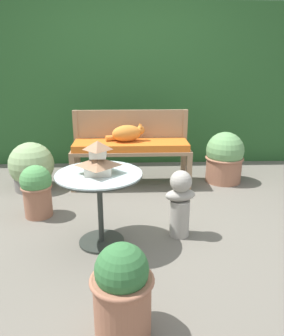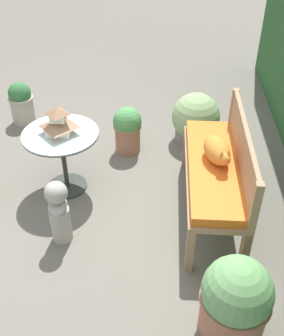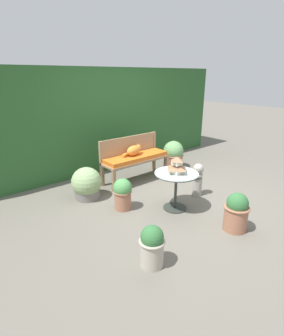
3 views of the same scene
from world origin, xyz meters
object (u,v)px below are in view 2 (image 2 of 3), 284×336
potted_plant_path_edge (21,102)px  potted_plant_table_near (127,129)px  garden_bust (59,210)px  garden_bench (213,171)px  cat (217,151)px  patio_table (62,145)px  potted_plant_bench_right (235,300)px  potted_plant_bench_left (196,120)px  pagoda_birdhouse (59,122)px

potted_plant_path_edge → potted_plant_table_near: bearing=67.7°
garden_bust → potted_plant_table_near: bearing=150.3°
garden_bench → potted_plant_path_edge: bearing=-124.5°
cat → patio_table: 1.38m
garden_bench → potted_plant_path_edge: size_ratio=2.79×
cat → potted_plant_bench_right: (1.20, 0.05, -0.33)m
cat → potted_plant_path_edge: size_ratio=0.94×
cat → potted_plant_path_edge: 2.57m
potted_plant_bench_left → pagoda_birdhouse: bearing=-54.2°
cat → pagoda_birdhouse: bearing=-114.3°
garden_bench → potted_plant_bench_right: 1.17m
garden_bench → patio_table: (-0.26, -1.34, 0.03)m
patio_table → pagoda_birdhouse: 0.24m
garden_bust → potted_plant_path_edge: bearing=-166.7°
patio_table → potted_plant_path_edge: (-1.18, -0.76, -0.23)m
cat → potted_plant_bench_left: (-1.12, -0.11, -0.38)m
pagoda_birdhouse → potted_plant_bench_right: (1.42, 1.41, -0.42)m
potted_plant_bench_left → cat: bearing=5.4°
patio_table → potted_plant_path_edge: bearing=-147.3°
potted_plant_bench_right → garden_bust: bearing=-119.8°
potted_plant_path_edge → potted_plant_table_near: potted_plant_table_near is taller
garden_bench → potted_plant_bench_left: potted_plant_bench_left is taller
garden_bench → cat: (-0.04, 0.02, 0.18)m
garden_bust → pagoda_birdhouse: bearing=176.8°
cat → potted_plant_path_edge: cat is taller
garden_bench → cat: cat is taller
pagoda_birdhouse → potted_plant_table_near: pagoda_birdhouse is taller
patio_table → potted_plant_bench_right: potted_plant_bench_right is taller
potted_plant_path_edge → potted_plant_bench_left: bearing=82.1°
pagoda_birdhouse → garden_bust: pagoda_birdhouse is taller
patio_table → pagoda_birdhouse: (0.00, 0.00, 0.24)m
patio_table → pagoda_birdhouse: bearing=90.0°
patio_table → pagoda_birdhouse: pagoda_birdhouse is taller
cat → potted_plant_path_edge: bearing=-138.7°
pagoda_birdhouse → cat: bearing=80.9°
potted_plant_bench_right → potted_plant_table_near: size_ratio=1.22×
pagoda_birdhouse → potted_plant_path_edge: size_ratio=0.54×
potted_plant_table_near → pagoda_birdhouse: bearing=-39.0°
pagoda_birdhouse → potted_plant_path_edge: pagoda_birdhouse is taller
garden_bench → garden_bust: bearing=-71.9°
garden_bench → pagoda_birdhouse: bearing=-101.0°
patio_table → potted_plant_bench_right: 2.01m
garden_bench → potted_plant_path_edge: 2.56m
garden_bust → potted_plant_table_near: (-1.32, 0.43, -0.04)m
potted_plant_path_edge → garden_bust: bearing=24.9°
garden_bust → potted_plant_path_edge: garden_bust is taller
cat → potted_plant_bench_right: size_ratio=0.75×
potted_plant_path_edge → garden_bench: bearing=55.5°
potted_plant_table_near → garden_bust: bearing=-18.1°
cat → patio_table: bearing=-114.3°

